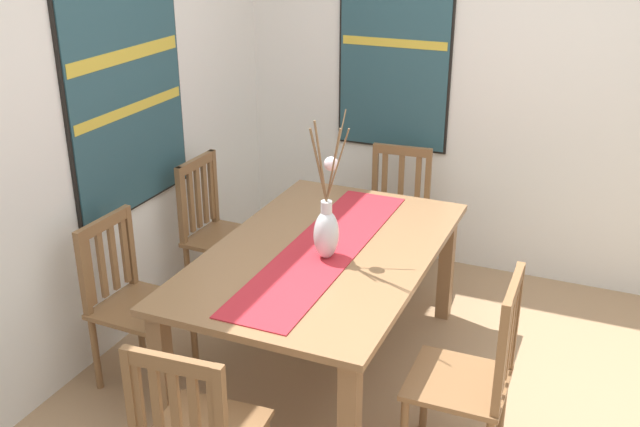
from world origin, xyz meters
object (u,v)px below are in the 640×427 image
Objects in this scene: dining_table at (323,266)px; chair_1 at (132,299)px; chair_2 at (395,212)px; centerpiece_vase at (327,227)px; painting_on_side_wall at (394,61)px; painting_on_back_wall at (127,96)px; chair_4 at (217,229)px; chair_3 at (473,374)px.

chair_1 reaches higher than dining_table.
chair_2 is (1.22, -0.00, -0.17)m from dining_table.
painting_on_side_wall is (1.63, 0.20, 0.50)m from centerpiece_vase.
painting_on_back_wall is at bearing 133.92° from chair_2.
painting_on_back_wall is (-0.39, 0.27, 0.90)m from chair_4.
centerpiece_vase reaches higher than chair_4.
centerpiece_vase is 0.60× the size of painting_on_side_wall.
painting_on_back_wall reaches higher than chair_1.
painting_on_side_wall is at bearing 5.59° from dining_table.
chair_1 is (-0.44, 0.88, -0.16)m from dining_table.
painting_on_side_wall is at bearing 24.49° from chair_2.
centerpiece_vase is 0.99m from chair_3.
chair_4 is at bearing 129.37° from chair_2.
dining_table is 0.27m from centerpiece_vase.
painting_on_side_wall is at bearing 7.04° from centerpiece_vase.
dining_table is at bearing 32.73° from centerpiece_vase.
painting_on_back_wall reaches higher than chair_3.
painting_on_back_wall is 1.81m from painting_on_side_wall.
chair_1 is 2.31m from painting_on_side_wall.
chair_3 is 2.31m from painting_on_back_wall.
dining_table is 1.91× the size of chair_4.
painting_on_back_wall reaches higher than dining_table.
chair_2 is 0.95× the size of chair_4.
dining_table is at bearing -93.54° from painting_on_back_wall.
painting_on_back_wall is at bearing 86.46° from dining_table.
chair_4 is (0.54, 0.96, -0.41)m from centerpiece_vase.
painting_on_back_wall is (-1.15, 1.19, 0.93)m from chair_2.
chair_3 is at bearing -113.15° from centerpiece_vase.
chair_1 is at bearing -178.10° from chair_4.
dining_table is at bearing -174.41° from painting_on_side_wall.
chair_2 is at bearing 28.03° from chair_3.
chair_4 is 1.02m from painting_on_back_wall.
centerpiece_vase is 1.37m from chair_2.
chair_1 is at bearing 151.91° from chair_2.
chair_2 is 1.89m from painting_on_back_wall.
painting_on_side_wall is at bearing 27.45° from chair_3.
chair_4 is 0.78× the size of painting_on_side_wall.
dining_table is at bearing 179.95° from chair_2.
centerpiece_vase is at bearing -147.27° from dining_table.
centerpiece_vase is at bearing 66.85° from chair_3.
chair_3 is (-1.65, -0.88, 0.03)m from chair_2.
chair_1 reaches higher than chair_2.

